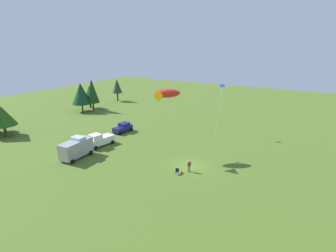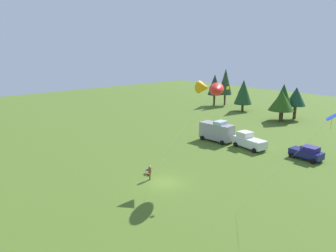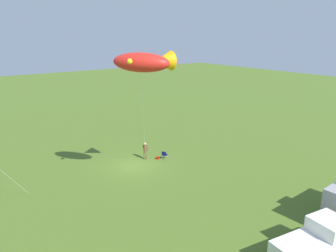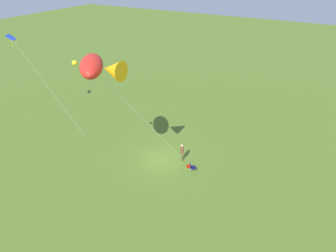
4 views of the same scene
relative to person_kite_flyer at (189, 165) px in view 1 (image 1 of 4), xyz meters
The scene contains 10 objects.
ground_plane 2.13m from the person_kite_flyer, 24.03° to the left, with size 160.00×160.00×0.00m, color #4C6722.
person_kite_flyer is the anchor object (origin of this frame).
folding_chair 1.97m from the person_kite_flyer, 144.99° to the left, with size 0.65×0.65×0.82m.
backpack_on_grass 1.52m from the person_kite_flyer, 146.94° to the left, with size 0.32×0.22×0.22m, color #AC1105.
van_motorhome_grey 18.37m from the person_kite_flyer, 106.03° to the left, with size 5.52×2.85×3.34m.
truck_white_pickup 18.25m from the person_kite_flyer, 88.30° to the left, with size 5.23×2.96×2.34m.
car_navy_hatch 21.53m from the person_kite_flyer, 66.46° to the left, with size 4.31×2.45×1.89m.
treeline_distant 40.88m from the person_kite_flyer, 91.56° to the left, with size 60.94×10.77×9.25m.
kite_large_fish 11.58m from the person_kite_flyer, 59.77° to the left, with size 6.09×8.51×10.83m.
kite_diamond_blue 19.69m from the person_kite_flyer, ahead, with size 7.23×1.94×10.06m.
Camera 1 is at (-32.16, -15.87, 17.60)m, focal length 28.00 mm.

